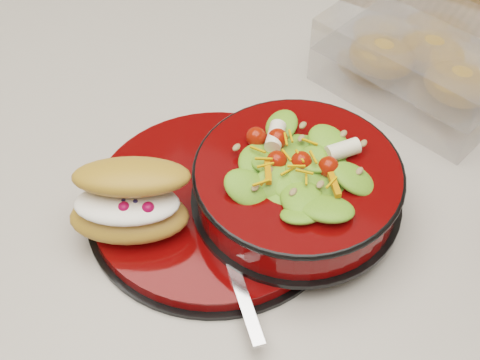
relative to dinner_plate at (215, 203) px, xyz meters
The scene contains 5 objects.
dinner_plate is the anchor object (origin of this frame).
salad_bowl 0.10m from the dinner_plate, 29.30° to the left, with size 0.23×0.23×0.10m.
croissant 0.10m from the dinner_plate, 125.11° to the right, with size 0.14×0.14×0.07m.
fork 0.10m from the dinner_plate, 45.82° to the right, with size 0.14×0.12×0.00m.
pastry_box 0.33m from the dinner_plate, 70.71° to the left, with size 0.26×0.21×0.09m.
Camera 1 is at (0.17, -0.46, 1.48)m, focal length 50.00 mm.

